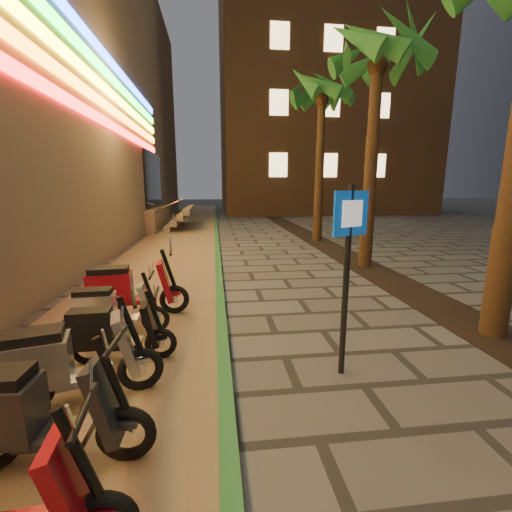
{
  "coord_description": "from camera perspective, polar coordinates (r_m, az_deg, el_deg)",
  "views": [
    {
      "loc": [
        -0.98,
        -2.83,
        2.46
      ],
      "look_at": [
        -0.25,
        3.2,
        1.2
      ],
      "focal_mm": 24.0,
      "sensor_mm": 36.0,
      "label": 1
    }
  ],
  "objects": [
    {
      "name": "planting_strip",
      "position": [
        9.4,
        22.6,
        -4.33
      ],
      "size": [
        1.2,
        40.0,
        0.02
      ],
      "primitive_type": "cube",
      "color": "black",
      "rests_on": "ground"
    },
    {
      "name": "green_curb",
      "position": [
        13.06,
        -6.46,
        0.99
      ],
      "size": [
        0.18,
        60.0,
        0.1
      ],
      "primitive_type": "cube",
      "color": "#296F34",
      "rests_on": "ground"
    },
    {
      "name": "apartment_block",
      "position": [
        37.6,
        9.82,
        27.03
      ],
      "size": [
        18.0,
        16.06,
        25.0
      ],
      "color": "brown",
      "rests_on": "ground"
    },
    {
      "name": "scooter_7",
      "position": [
        5.3,
        -23.38,
        -11.63
      ],
      "size": [
        1.47,
        0.51,
        1.03
      ],
      "rotation": [
        0.0,
        0.0,
        0.06
      ],
      "color": "black",
      "rests_on": "ground"
    },
    {
      "name": "scooter_9",
      "position": [
        6.87,
        -20.83,
        -5.14
      ],
      "size": [
        1.84,
        0.69,
        1.29
      ],
      "rotation": [
        0.0,
        0.0,
        0.11
      ],
      "color": "black",
      "rests_on": "ground"
    },
    {
      "name": "palm_d",
      "position": [
        15.91,
        10.96,
        24.16
      ],
      "size": [
        2.97,
        3.02,
        7.16
      ],
      "color": "#472D19",
      "rests_on": "ground"
    },
    {
      "name": "ground",
      "position": [
        3.88,
        10.58,
        -27.91
      ],
      "size": [
        120.0,
        120.0,
        0.0
      ],
      "primitive_type": "plane",
      "color": "#474442",
      "rests_on": "ground"
    },
    {
      "name": "parking_strip",
      "position": [
        13.17,
        -13.87,
        0.61
      ],
      "size": [
        3.4,
        60.0,
        0.01
      ],
      "primitive_type": "cube",
      "color": "#8C7251",
      "rests_on": "ground"
    },
    {
      "name": "scooter_8",
      "position": [
        6.18,
        -23.22,
        -8.14
      ],
      "size": [
        1.51,
        0.53,
        1.07
      ],
      "rotation": [
        0.0,
        0.0,
        0.05
      ],
      "color": "black",
      "rests_on": "ground"
    },
    {
      "name": "scooter_6",
      "position": [
        4.52,
        -29.72,
        -15.16
      ],
      "size": [
        1.74,
        0.87,
        1.23
      ],
      "rotation": [
        0.0,
        0.0,
        0.26
      ],
      "color": "black",
      "rests_on": "ground"
    },
    {
      "name": "palm_c",
      "position": [
        11.33,
        19.61,
        27.85
      ],
      "size": [
        2.97,
        3.02,
        6.91
      ],
      "color": "#472D19",
      "rests_on": "ground"
    },
    {
      "name": "pedestrian_sign",
      "position": [
        4.4,
        15.07,
        0.05
      ],
      "size": [
        0.51,
        0.24,
        2.47
      ],
      "rotation": [
        0.0,
        0.0,
        0.41
      ],
      "color": "black",
      "rests_on": "ground"
    },
    {
      "name": "scooter_5",
      "position": [
        3.81,
        -33.93,
        -20.94
      ],
      "size": [
        1.72,
        0.6,
        1.22
      ],
      "rotation": [
        0.0,
        0.0,
        -0.03
      ],
      "color": "black",
      "rests_on": "ground"
    }
  ]
}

